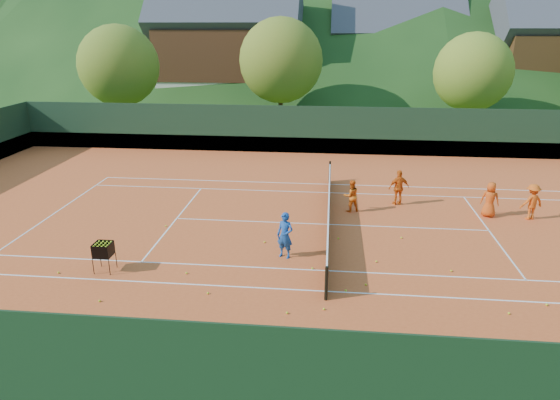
# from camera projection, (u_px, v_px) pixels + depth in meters

# --- Properties ---
(ground) EXTENTS (400.00, 400.00, 0.00)m
(ground) POSITION_uv_depth(u_px,v_px,m) (328.00, 225.00, 20.52)
(ground) COLOR #2F4E18
(ground) RESTS_ON ground
(clay_court) EXTENTS (40.00, 24.00, 0.02)m
(clay_court) POSITION_uv_depth(u_px,v_px,m) (328.00, 225.00, 20.51)
(clay_court) COLOR #C94E20
(clay_court) RESTS_ON ground
(coach) EXTENTS (0.71, 0.59, 1.65)m
(coach) POSITION_uv_depth(u_px,v_px,m) (285.00, 235.00, 17.37)
(coach) COLOR #174798
(coach) RESTS_ON clay_court
(student_a) EXTENTS (0.83, 0.74, 1.43)m
(student_a) POSITION_uv_depth(u_px,v_px,m) (351.00, 196.00, 21.73)
(student_a) COLOR orange
(student_a) RESTS_ON clay_court
(student_b) EXTENTS (1.03, 0.65, 1.63)m
(student_b) POSITION_uv_depth(u_px,v_px,m) (399.00, 188.00, 22.51)
(student_b) COLOR orange
(student_b) RESTS_ON clay_court
(student_c) EXTENTS (0.86, 0.70, 1.53)m
(student_c) POSITION_uv_depth(u_px,v_px,m) (490.00, 200.00, 21.13)
(student_c) COLOR #D24B12
(student_c) RESTS_ON clay_court
(student_d) EXTENTS (1.12, 0.84, 1.53)m
(student_d) POSITION_uv_depth(u_px,v_px,m) (532.00, 202.00, 20.85)
(student_d) COLOR #DE5613
(student_d) RESTS_ON clay_court
(tennis_ball_0) EXTENTS (0.07, 0.07, 0.07)m
(tennis_ball_0) POSITION_uv_depth(u_px,v_px,m) (337.00, 342.00, 12.85)
(tennis_ball_0) COLOR #C1DC24
(tennis_ball_0) RESTS_ON clay_court
(tennis_ball_1) EXTENTS (0.07, 0.07, 0.07)m
(tennis_ball_1) POSITION_uv_depth(u_px,v_px,m) (166.00, 226.00, 20.26)
(tennis_ball_1) COLOR #C1DC24
(tennis_ball_1) RESTS_ON clay_court
(tennis_ball_2) EXTENTS (0.07, 0.07, 0.07)m
(tennis_ball_2) POSITION_uv_depth(u_px,v_px,m) (265.00, 242.00, 18.77)
(tennis_ball_2) COLOR #C1DC24
(tennis_ball_2) RESTS_ON clay_court
(tennis_ball_3) EXTENTS (0.07, 0.07, 0.07)m
(tennis_ball_3) POSITION_uv_depth(u_px,v_px,m) (208.00, 293.00, 15.19)
(tennis_ball_3) COLOR #C1DC24
(tennis_ball_3) RESTS_ON clay_court
(tennis_ball_4) EXTENTS (0.07, 0.07, 0.07)m
(tennis_ball_4) POSITION_uv_depth(u_px,v_px,m) (346.00, 338.00, 13.01)
(tennis_ball_4) COLOR #C1DC24
(tennis_ball_4) RESTS_ON clay_court
(tennis_ball_5) EXTENTS (0.07, 0.07, 0.07)m
(tennis_ball_5) POSITION_uv_depth(u_px,v_px,m) (552.00, 379.00, 11.52)
(tennis_ball_5) COLOR #C1DC24
(tennis_ball_5) RESTS_ON clay_court
(tennis_ball_6) EXTENTS (0.07, 0.07, 0.07)m
(tennis_ball_6) POSITION_uv_depth(u_px,v_px,m) (100.00, 301.00, 14.77)
(tennis_ball_6) COLOR #C1DC24
(tennis_ball_6) RESTS_ON clay_court
(tennis_ball_7) EXTENTS (0.07, 0.07, 0.07)m
(tennis_ball_7) POSITION_uv_depth(u_px,v_px,m) (518.00, 378.00, 11.56)
(tennis_ball_7) COLOR #C1DC24
(tennis_ball_7) RESTS_ON clay_court
(tennis_ball_8) EXTENTS (0.07, 0.07, 0.07)m
(tennis_ball_8) POSITION_uv_depth(u_px,v_px,m) (451.00, 271.00, 16.58)
(tennis_ball_8) COLOR #C1DC24
(tennis_ball_8) RESTS_ON clay_court
(tennis_ball_9) EXTENTS (0.07, 0.07, 0.07)m
(tennis_ball_9) POSITION_uv_depth(u_px,v_px,m) (509.00, 313.00, 14.13)
(tennis_ball_9) COLOR #C1DC24
(tennis_ball_9) RESTS_ON clay_court
(tennis_ball_10) EXTENTS (0.07, 0.07, 0.07)m
(tennis_ball_10) POSITION_uv_depth(u_px,v_px,m) (346.00, 291.00, 15.34)
(tennis_ball_10) COLOR #C1DC24
(tennis_ball_10) RESTS_ON clay_court
(tennis_ball_11) EXTENTS (0.07, 0.07, 0.07)m
(tennis_ball_11) POSITION_uv_depth(u_px,v_px,m) (116.00, 352.00, 12.48)
(tennis_ball_11) COLOR #C1DC24
(tennis_ball_11) RESTS_ON clay_court
(tennis_ball_12) EXTENTS (0.07, 0.07, 0.07)m
(tennis_ball_12) POSITION_uv_depth(u_px,v_px,m) (287.00, 313.00, 14.16)
(tennis_ball_12) COLOR #C1DC24
(tennis_ball_12) RESTS_ON clay_court
(tennis_ball_13) EXTENTS (0.07, 0.07, 0.07)m
(tennis_ball_13) POSITION_uv_depth(u_px,v_px,m) (312.00, 268.00, 16.74)
(tennis_ball_13) COLOR #C1DC24
(tennis_ball_13) RESTS_ON clay_court
(tennis_ball_15) EXTENTS (0.07, 0.07, 0.07)m
(tennis_ball_15) POSITION_uv_depth(u_px,v_px,m) (402.00, 238.00, 19.15)
(tennis_ball_15) COLOR #C1DC24
(tennis_ball_15) RESTS_ON clay_court
(tennis_ball_16) EXTENTS (0.07, 0.07, 0.07)m
(tennis_ball_16) POSITION_uv_depth(u_px,v_px,m) (59.00, 273.00, 16.46)
(tennis_ball_16) COLOR #C1DC24
(tennis_ball_16) RESTS_ON clay_court
(tennis_ball_17) EXTENTS (0.07, 0.07, 0.07)m
(tennis_ball_17) POSITION_uv_depth(u_px,v_px,m) (187.00, 273.00, 16.42)
(tennis_ball_17) COLOR #C1DC24
(tennis_ball_17) RESTS_ON clay_court
(tennis_ball_18) EXTENTS (0.07, 0.07, 0.07)m
(tennis_ball_18) POSITION_uv_depth(u_px,v_px,m) (354.00, 375.00, 11.65)
(tennis_ball_18) COLOR #C1DC24
(tennis_ball_18) RESTS_ON clay_court
(tennis_ball_19) EXTENTS (0.07, 0.07, 0.07)m
(tennis_ball_19) POSITION_uv_depth(u_px,v_px,m) (324.00, 309.00, 14.35)
(tennis_ball_19) COLOR #C1DC24
(tennis_ball_19) RESTS_ON clay_court
(tennis_ball_20) EXTENTS (0.07, 0.07, 0.07)m
(tennis_ball_20) POSITION_uv_depth(u_px,v_px,m) (338.00, 238.00, 19.08)
(tennis_ball_20) COLOR #C1DC24
(tennis_ball_20) RESTS_ON clay_court
(tennis_ball_21) EXTENTS (0.07, 0.07, 0.07)m
(tennis_ball_21) POSITION_uv_depth(u_px,v_px,m) (263.00, 331.00, 13.33)
(tennis_ball_21) COLOR #C1DC24
(tennis_ball_21) RESTS_ON clay_court
(tennis_ball_22) EXTENTS (0.07, 0.07, 0.07)m
(tennis_ball_22) POSITION_uv_depth(u_px,v_px,m) (366.00, 285.00, 15.69)
(tennis_ball_22) COLOR #C1DC24
(tennis_ball_22) RESTS_ON clay_court
(tennis_ball_23) EXTENTS (0.07, 0.07, 0.07)m
(tennis_ball_23) POSITION_uv_depth(u_px,v_px,m) (376.00, 261.00, 17.23)
(tennis_ball_23) COLOR #C1DC24
(tennis_ball_23) RESTS_ON clay_court
(tennis_ball_24) EXTENTS (0.07, 0.07, 0.07)m
(tennis_ball_24) POSITION_uv_depth(u_px,v_px,m) (547.00, 305.00, 14.57)
(tennis_ball_24) COLOR #C1DC24
(tennis_ball_24) RESTS_ON clay_court
(tennis_ball_25) EXTENTS (0.07, 0.07, 0.07)m
(tennis_ball_25) POSITION_uv_depth(u_px,v_px,m) (22.00, 335.00, 13.15)
(tennis_ball_25) COLOR #C1DC24
(tennis_ball_25) RESTS_ON clay_court
(court_lines) EXTENTS (23.83, 11.03, 0.00)m
(court_lines) POSITION_uv_depth(u_px,v_px,m) (328.00, 224.00, 20.51)
(court_lines) COLOR silver
(court_lines) RESTS_ON clay_court
(tennis_net) EXTENTS (0.10, 12.07, 1.10)m
(tennis_net) POSITION_uv_depth(u_px,v_px,m) (328.00, 213.00, 20.34)
(tennis_net) COLOR black
(tennis_net) RESTS_ON clay_court
(perimeter_fence) EXTENTS (40.40, 24.24, 3.00)m
(perimeter_fence) POSITION_uv_depth(u_px,v_px,m) (329.00, 196.00, 20.09)
(perimeter_fence) COLOR black
(perimeter_fence) RESTS_ON clay_court
(ball_hopper) EXTENTS (0.57, 0.57, 1.00)m
(ball_hopper) POSITION_uv_depth(u_px,v_px,m) (103.00, 250.00, 16.42)
(ball_hopper) COLOR black
(ball_hopper) RESTS_ON clay_court
(chalet_left) EXTENTS (13.80, 9.93, 12.92)m
(chalet_left) POSITION_uv_depth(u_px,v_px,m) (229.00, 48.00, 47.75)
(chalet_left) COLOR beige
(chalet_left) RESTS_ON ground
(chalet_mid) EXTENTS (12.65, 8.82, 11.45)m
(chalet_mid) POSITION_uv_depth(u_px,v_px,m) (393.00, 54.00, 50.17)
(chalet_mid) COLOR beige
(chalet_mid) RESTS_ON ground
(chalet_right) EXTENTS (11.50, 8.82, 11.91)m
(chalet_right) POSITION_uv_depth(u_px,v_px,m) (556.00, 54.00, 44.98)
(chalet_right) COLOR beige
(chalet_right) RESTS_ON ground
(tree_a) EXTENTS (6.00, 6.00, 7.88)m
(tree_a) POSITION_uv_depth(u_px,v_px,m) (119.00, 66.00, 37.33)
(tree_a) COLOR #42291A
(tree_a) RESTS_ON ground
(tree_b) EXTENTS (6.40, 6.40, 8.40)m
(tree_b) POSITION_uv_depth(u_px,v_px,m) (281.00, 61.00, 37.94)
(tree_b) COLOR #402B19
(tree_b) RESTS_ON ground
(tree_c) EXTENTS (5.60, 5.60, 7.35)m
(tree_c) POSITION_uv_depth(u_px,v_px,m) (473.00, 72.00, 35.86)
(tree_c) COLOR #3F2719
(tree_c) RESTS_ON ground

